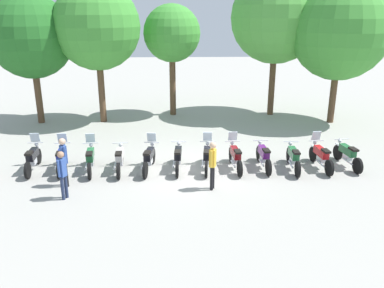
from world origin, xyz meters
The scene contains 21 objects.
ground_plane centered at (0.00, 0.00, 0.00)m, with size 80.00×80.00×0.00m, color #9E9B93.
motorcycle_0 centered at (-6.28, 0.15, 0.52)m, with size 0.62×2.19×1.37m.
motorcycle_1 centered at (-5.14, 0.08, 0.52)m, with size 0.62×2.18×1.37m.
motorcycle_2 centered at (-4.00, 0.00, 0.52)m, with size 0.62×2.18×1.37m.
motorcycle_3 centered at (-2.86, -0.04, 0.50)m, with size 0.62×2.19×0.99m.
motorcycle_4 centered at (-1.71, 0.01, 0.52)m, with size 0.66×2.18×1.37m.
motorcycle_5 centered at (-0.57, 0.06, 0.50)m, with size 0.62×2.19×0.99m.
motorcycle_6 centered at (0.57, 0.03, 0.52)m, with size 0.63×2.19×1.37m.
motorcycle_7 centered at (1.70, 0.04, 0.52)m, with size 0.62×2.19×1.37m.
motorcycle_8 centered at (2.85, 0.09, 0.50)m, with size 0.62×2.19×0.99m.
motorcycle_9 centered at (3.99, -0.12, 0.50)m, with size 0.62×2.19×0.99m.
motorcycle_10 centered at (5.13, -0.02, 0.52)m, with size 0.62×2.19×1.37m.
motorcycle_11 centered at (6.27, 0.13, 0.50)m, with size 0.62×2.19×0.99m.
person_0 centered at (0.63, -1.85, 1.04)m, with size 0.30×0.40×1.76m.
person_1 centered at (-4.38, -2.41, 0.98)m, with size 0.30×0.40×1.68m.
person_2 centered at (-4.61, -1.37, 1.07)m, with size 0.33×0.38×1.80m.
tree_0 centered at (-8.27, 7.28, 4.70)m, with size 4.42×4.42×6.92m.
tree_1 centered at (-4.79, 7.38, 5.19)m, with size 4.61×4.61×7.52m.
tree_2 centered at (-0.84, 8.85, 4.74)m, with size 3.27×3.27×6.41m.
tree_3 centered at (5.07, 8.66, 5.62)m, with size 5.17×5.17×8.22m.
tree_4 centered at (8.08, 6.76, 4.96)m, with size 5.15×5.15×7.54m.
Camera 1 is at (-0.56, -14.58, 6.01)m, focal length 36.95 mm.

